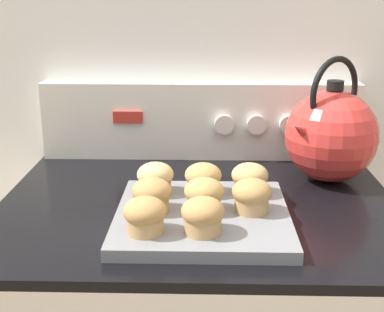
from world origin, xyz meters
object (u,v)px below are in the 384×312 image
muffin_r1_c1 (204,195)px  muffin_r2_c2 (250,179)px  muffin_r1_c2 (252,196)px  muffin_r0_c1 (203,215)px  muffin_r2_c0 (155,178)px  muffin_pan (202,217)px  muffin_r1_c0 (152,195)px  muffin_r0_c0 (145,215)px  tea_kettle (331,134)px  muffin_r2_c1 (203,178)px

muffin_r1_c1 → muffin_r2_c2: 0.12m
muffin_r1_c1 → muffin_r1_c2: 0.09m
muffin_r0_c1 → muffin_r2_c0: size_ratio=1.00×
muffin_pan → muffin_r2_c2: bearing=44.4°
muffin_pan → muffin_r1_c0: (-0.09, -0.00, 0.04)m
muffin_r0_c0 → muffin_r2_c2: size_ratio=1.00×
muffin_r2_c2 → tea_kettle: 0.24m
muffin_pan → muffin_r1_c2: 0.10m
muffin_r0_c0 → muffin_r1_c1: size_ratio=1.00×
muffin_r0_c1 → muffin_r2_c0: bearing=117.9°
muffin_pan → muffin_r0_c1: muffin_r0_c1 is taller
muffin_r0_c0 → muffin_r1_c1: 0.13m
muffin_r2_c2 → muffin_r1_c2: bearing=-92.0°
muffin_r0_c1 → muffin_r1_c2: same height
muffin_r1_c0 → muffin_r2_c2: bearing=26.2°
muffin_r1_c0 → muffin_r1_c1: size_ratio=1.00×
muffin_r0_c0 → muffin_r1_c2: same height
muffin_r0_c1 → muffin_r1_c1: size_ratio=1.00×
muffin_r1_c1 → muffin_r1_c0: bearing=-178.3°
muffin_r2_c0 → muffin_r2_c1: (0.09, -0.00, 0.00)m
tea_kettle → muffin_r2_c2: bearing=-142.4°
muffin_r1_c2 → tea_kettle: 0.30m
muffin_r1_c2 → muffin_r2_c1: 0.12m
muffin_r1_c0 → muffin_r1_c1: bearing=1.7°
muffin_r2_c0 → muffin_r2_c2: bearing=0.2°
muffin_r2_c1 → tea_kettle: 0.31m
muffin_pan → muffin_r1_c2: size_ratio=4.34×
muffin_r2_c2 → muffin_r1_c0: bearing=-153.8°
muffin_r2_c2 → tea_kettle: tea_kettle is taller
muffin_r0_c1 → muffin_r2_c1: 0.17m
muffin_r1_c2 → muffin_r2_c2: 0.09m
muffin_r1_c1 → tea_kettle: (0.27, 0.23, 0.05)m
muffin_r1_c0 → muffin_r2_c2: size_ratio=1.00×
muffin_r0_c1 → muffin_r2_c2: bearing=63.2°
muffin_r0_c1 → muffin_r2_c0: (-0.09, 0.18, 0.00)m
muffin_pan → muffin_r2_c0: muffin_r2_c0 is taller
muffin_r2_c1 → muffin_r2_c2: same height
muffin_r2_c0 → tea_kettle: tea_kettle is taller
muffin_r1_c0 → muffin_r1_c1: same height
muffin_r0_c1 → muffin_r1_c0: bearing=136.2°
muffin_pan → muffin_r1_c2: muffin_r1_c2 is taller
muffin_r0_c0 → muffin_r1_c2: (0.18, 0.09, 0.00)m
muffin_pan → muffin_r2_c1: muffin_r2_c1 is taller
muffin_pan → muffin_r1_c2: bearing=0.4°
muffin_r2_c1 → muffin_pan: bearing=-90.3°
muffin_r0_c0 → tea_kettle: 0.49m
tea_kettle → muffin_r2_c0: bearing=-158.8°
muffin_r2_c1 → muffin_r1_c0: bearing=-136.2°
muffin_r1_c1 → muffin_r2_c1: same height
muffin_r0_c0 → muffin_r1_c2: bearing=26.7°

